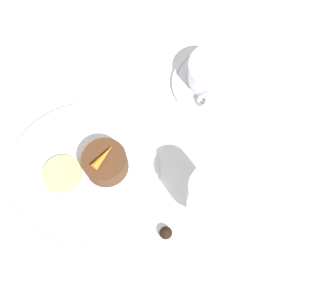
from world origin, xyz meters
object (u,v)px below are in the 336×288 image
object	(u,v)px
fork	(126,90)
dessert_cake	(106,163)
wine_glass	(209,195)
coffee_cup	(214,72)
dinner_plate	(83,172)

from	to	relation	value
fork	dessert_cake	bearing A→B (deg)	4.73
wine_glass	dessert_cake	bearing A→B (deg)	-98.97
wine_glass	fork	world-z (taller)	wine_glass
dessert_cake	coffee_cup	bearing A→B (deg)	146.23
dinner_plate	dessert_cake	bearing A→B (deg)	114.19
dinner_plate	fork	xyz separation A→B (m)	(-0.18, 0.03, -0.01)
wine_glass	dessert_cake	size ratio (longest dim) A/B	1.75
dinner_plate	fork	size ratio (longest dim) A/B	1.33
dinner_plate	wine_glass	size ratio (longest dim) A/B	2.03
coffee_cup	wine_glass	world-z (taller)	wine_glass
fork	dessert_cake	distance (m)	0.16
wine_glass	fork	bearing A→B (deg)	-134.42
wine_glass	fork	xyz separation A→B (m)	(-0.19, -0.19, -0.08)
coffee_cup	fork	bearing A→B (deg)	-70.63
coffee_cup	wine_glass	size ratio (longest dim) A/B	0.93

